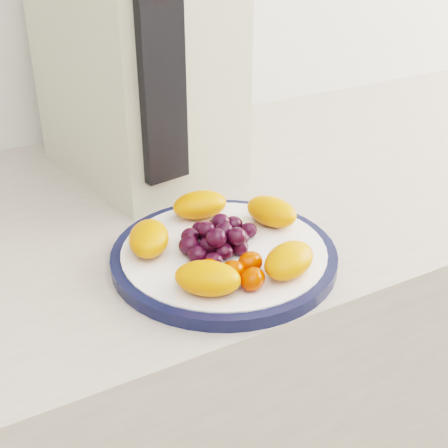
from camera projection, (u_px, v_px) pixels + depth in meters
plate_rim at (224, 256)px, 0.71m from camera, size 0.26×0.26×0.01m
plate_face at (224, 256)px, 0.71m from camera, size 0.23×0.23×0.02m
appliance_body at (136, 55)px, 0.87m from camera, size 0.24×0.30×0.34m
appliance_panel at (161, 81)px, 0.74m from camera, size 0.06×0.03×0.25m
fruit_plate at (223, 240)px, 0.70m from camera, size 0.22×0.22×0.04m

